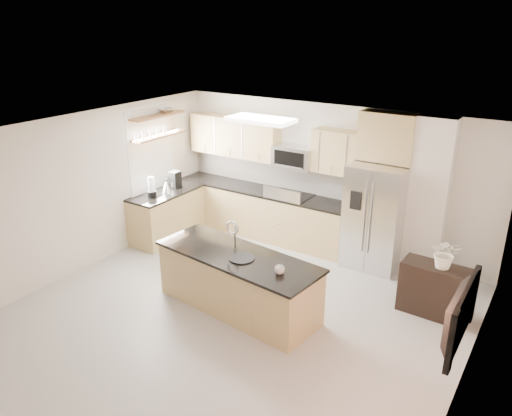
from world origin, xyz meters
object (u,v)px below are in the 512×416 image
Objects in this scene: credenza at (435,290)px; cup at (280,270)px; refrigerator at (376,217)px; platter at (242,258)px; island at (238,282)px; bowl at (166,110)px; range at (289,218)px; blender at (152,188)px; television at (451,313)px; flower_vase at (447,246)px; kettle at (166,186)px; microwave at (294,157)px; coffee_maker at (175,180)px.

cup is (-1.65, -1.54, 0.53)m from credenza.
refrigerator reaches higher than platter.
island is 3.78m from bowl.
cup is (0.77, -0.15, 0.48)m from island.
blender is at bearing -145.63° from range.
bowl is (-3.54, 1.84, 1.47)m from cup.
island is 2.85m from blender.
flower_vase is at bearing 13.39° from television.
refrigerator is 4.24m from bowl.
cup is at bearing -24.00° from kettle.
credenza is 0.71m from flower_vase.
cup is (1.29, -2.68, -0.72)m from microwave.
flower_vase is at bearing 4.30° from blender.
refrigerator is 6.78× the size of kettle.
microwave is 4.79m from television.
coffee_maker is at bearing -156.90° from microwave.
bowl is (-0.16, 0.05, 1.31)m from coffee_maker.
platter is at bearing -148.66° from flower_vase.
bowl is at bearing 152.48° from cup.
refrigerator is 13.68× the size of cup.
cup is 3.56m from blender.
credenza is at bearing 36.30° from island.
credenza is at bearing 4.51° from blender.
platter is at bearing 173.36° from cup.
refrigerator is 1.69m from credenza.
platter is (-0.65, 0.08, -0.04)m from cup.
flower_vase is at bearing 41.44° from cup.
flower_vase is 2.16m from television.
flower_vase is at bearing -3.00° from coffee_maker.
range is at bearing 162.83° from credenza.
platter reaches higher than credenza.
cup is (1.29, -2.56, 0.44)m from range.
bowl is at bearing 148.52° from platter.
microwave reaches higher than credenza.
platter is at bearing -75.62° from range.
television is (5.76, -2.40, -1.03)m from bowl.
cup is at bearing -27.52° from bowl.
television is (3.00, -0.71, 0.92)m from island.
range is at bearing 34.37° from blender.
microwave is 1.82m from refrigerator.
bowl is 0.53× the size of flower_vase.
island is 6.70× the size of blender.
island is at bearing -148.20° from credenza.
microwave is 2.43m from kettle.
credenza is 5.08m from blender.
refrigerator is 2.64m from platter.
microwave is 3.27m from flower_vase.
kettle is (-2.02, -1.08, 0.56)m from range.
island is at bearing -20.97° from blender.
blender is (-2.07, -1.54, -0.54)m from microwave.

